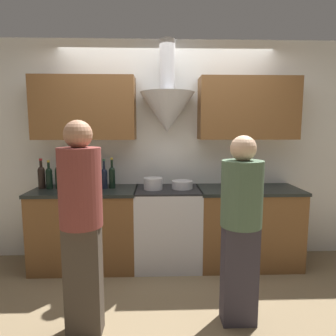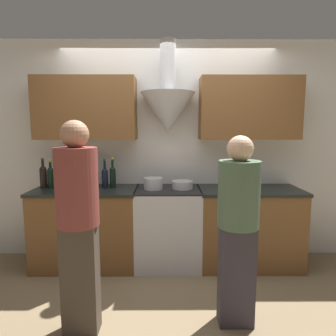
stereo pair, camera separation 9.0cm
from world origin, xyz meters
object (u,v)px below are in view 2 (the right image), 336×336
(wine_bottle_7, at_px, (105,177))
(wine_bottle_3, at_px, (69,176))
(wine_bottle_4, at_px, (78,176))
(wine_bottle_6, at_px, (95,177))
(saucepan, at_px, (250,186))
(stove_range, at_px, (168,227))
(wine_bottle_5, at_px, (86,177))
(orange_fruit, at_px, (250,184))
(wine_bottle_0, at_px, (43,176))
(person_foreground_left, at_px, (78,218))
(wine_bottle_8, at_px, (113,176))
(stock_pot, at_px, (153,183))
(wine_bottle_2, at_px, (60,176))
(mixing_bowl, at_px, (182,185))
(wine_bottle_1, at_px, (51,176))
(person_foreground_right, at_px, (238,223))

(wine_bottle_7, bearing_deg, wine_bottle_3, 177.37)
(wine_bottle_4, bearing_deg, wine_bottle_6, -4.25)
(wine_bottle_3, bearing_deg, saucepan, -5.17)
(stove_range, distance_m, wine_bottle_5, 1.09)
(wine_bottle_3, xyz_separation_m, orange_fruit, (2.08, 0.01, -0.10))
(wine_bottle_0, bearing_deg, stove_range, -2.48)
(wine_bottle_0, bearing_deg, person_foreground_left, -58.47)
(wine_bottle_6, relative_size, wine_bottle_8, 0.92)
(wine_bottle_4, xyz_separation_m, wine_bottle_8, (0.39, 0.01, 0.00))
(wine_bottle_5, xyz_separation_m, person_foreground_left, (0.25, -1.21, -0.11))
(wine_bottle_4, relative_size, stock_pot, 1.53)
(stove_range, xyz_separation_m, wine_bottle_5, (-0.93, 0.05, 0.57))
(wine_bottle_3, bearing_deg, wine_bottle_7, -2.63)
(saucepan, bearing_deg, wine_bottle_5, 174.64)
(stove_range, height_order, stock_pot, stock_pot)
(wine_bottle_3, relative_size, wine_bottle_4, 1.05)
(wine_bottle_5, xyz_separation_m, orange_fruit, (1.88, 0.02, -0.09))
(stove_range, relative_size, wine_bottle_2, 2.52)
(stove_range, bearing_deg, wine_bottle_6, 177.66)
(person_foreground_left, bearing_deg, wine_bottle_4, 106.06)
(wine_bottle_4, height_order, wine_bottle_6, wine_bottle_4)
(wine_bottle_4, bearing_deg, saucepan, -5.17)
(mixing_bowl, height_order, person_foreground_left, person_foreground_left)
(wine_bottle_4, distance_m, wine_bottle_5, 0.09)
(wine_bottle_1, xyz_separation_m, wine_bottle_6, (0.50, -0.01, -0.01))
(wine_bottle_0, bearing_deg, wine_bottle_5, -1.81)
(person_foreground_right, bearing_deg, orange_fruit, 70.20)
(person_foreground_right, bearing_deg, wine_bottle_6, 141.23)
(person_foreground_right, bearing_deg, wine_bottle_8, 136.28)
(stock_pot, bearing_deg, wine_bottle_4, 175.29)
(mixing_bowl, height_order, orange_fruit, mixing_bowl)
(wine_bottle_0, relative_size, stock_pot, 1.61)
(wine_bottle_0, relative_size, wine_bottle_1, 1.05)
(wine_bottle_6, xyz_separation_m, saucepan, (1.73, -0.16, -0.07))
(wine_bottle_1, distance_m, wine_bottle_2, 0.10)
(wine_bottle_3, distance_m, saucepan, 2.04)
(stove_range, height_order, wine_bottle_4, wine_bottle_4)
(mixing_bowl, xyz_separation_m, person_foreground_right, (0.38, -1.07, -0.10))
(wine_bottle_8, bearing_deg, person_foreground_left, -92.18)
(wine_bottle_6, bearing_deg, wine_bottle_4, 175.75)
(wine_bottle_2, bearing_deg, stock_pot, -4.30)
(saucepan, bearing_deg, stock_pot, 174.47)
(wine_bottle_8, bearing_deg, person_foreground_right, -43.72)
(wine_bottle_1, distance_m, wine_bottle_8, 0.70)
(orange_fruit, height_order, person_foreground_right, person_foreground_right)
(stove_range, xyz_separation_m, wine_bottle_8, (-0.63, 0.05, 0.58))
(wine_bottle_2, bearing_deg, saucepan, -4.92)
(wine_bottle_8, relative_size, mixing_bowl, 1.48)
(wine_bottle_1, bearing_deg, wine_bottle_3, 5.28)
(wine_bottle_2, bearing_deg, wine_bottle_4, -2.65)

